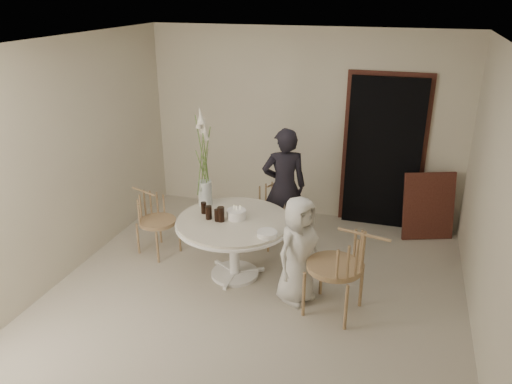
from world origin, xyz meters
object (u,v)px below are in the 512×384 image
(chair_right, at_px, (348,261))
(boy, at_px, (298,250))
(flower_vase, at_px, (204,168))
(birthday_cake, at_px, (236,214))
(chair_left, at_px, (151,213))
(table, at_px, (234,229))
(chair_far, at_px, (272,203))
(girl, at_px, (284,187))

(chair_right, relative_size, boy, 0.83)
(flower_vase, bearing_deg, birthday_cake, -27.76)
(chair_left, relative_size, boy, 0.67)
(chair_right, bearing_deg, table, -93.50)
(chair_right, bearing_deg, boy, -91.61)
(chair_far, xyz_separation_m, birthday_cake, (-0.16, -0.98, 0.26))
(table, relative_size, girl, 0.85)
(chair_left, distance_m, boy, 2.09)
(chair_left, bearing_deg, chair_far, -40.64)
(table, bearing_deg, boy, -17.51)
(table, height_order, boy, boy)
(table, distance_m, birthday_cake, 0.17)
(boy, bearing_deg, flower_vase, 95.95)
(chair_left, bearing_deg, chair_right, -83.24)
(girl, distance_m, boy, 1.35)
(chair_left, xyz_separation_m, flower_vase, (0.75, 0.01, 0.67))
(table, relative_size, birthday_cake, 6.02)
(table, xyz_separation_m, flower_vase, (-0.47, 0.29, 0.58))
(boy, distance_m, birthday_cake, 0.86)
(girl, relative_size, boy, 1.31)
(chair_left, relative_size, girl, 0.51)
(table, bearing_deg, chair_far, 80.14)
(chair_right, xyz_separation_m, flower_vase, (-1.81, 0.69, 0.55))
(chair_right, height_order, birthday_cake, chair_right)
(table, distance_m, girl, 1.07)
(chair_left, distance_m, birthday_cake, 1.28)
(girl, xyz_separation_m, birthday_cake, (-0.32, -0.96, -0.00))
(chair_left, height_order, girl, girl)
(chair_far, height_order, chair_right, chair_right)
(chair_far, bearing_deg, girl, 17.79)
(girl, bearing_deg, table, 50.13)
(chair_right, distance_m, chair_left, 2.65)
(chair_left, bearing_deg, girl, -43.68)
(chair_right, height_order, flower_vase, flower_vase)
(chair_left, relative_size, flower_vase, 0.67)
(chair_far, distance_m, girl, 0.31)
(chair_far, relative_size, chair_right, 0.82)
(chair_far, height_order, girl, girl)
(chair_far, distance_m, birthday_cake, 1.02)
(chair_left, bearing_deg, birthday_cake, -79.65)
(boy, bearing_deg, girl, 49.85)
(chair_right, bearing_deg, girl, -131.20)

